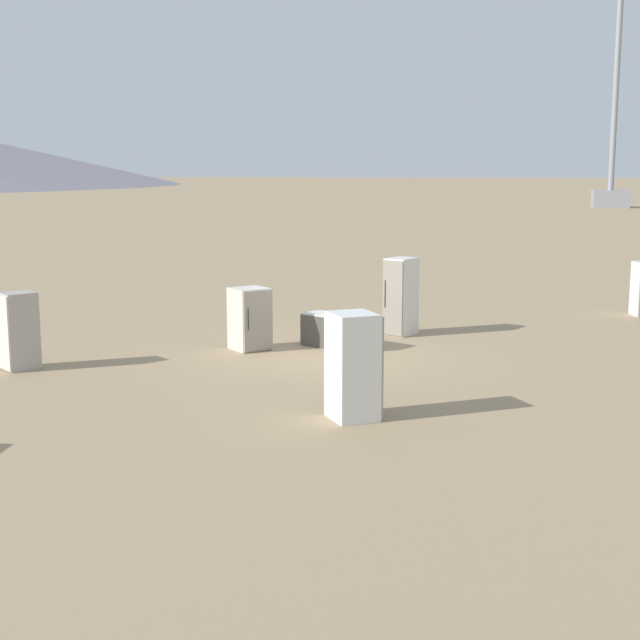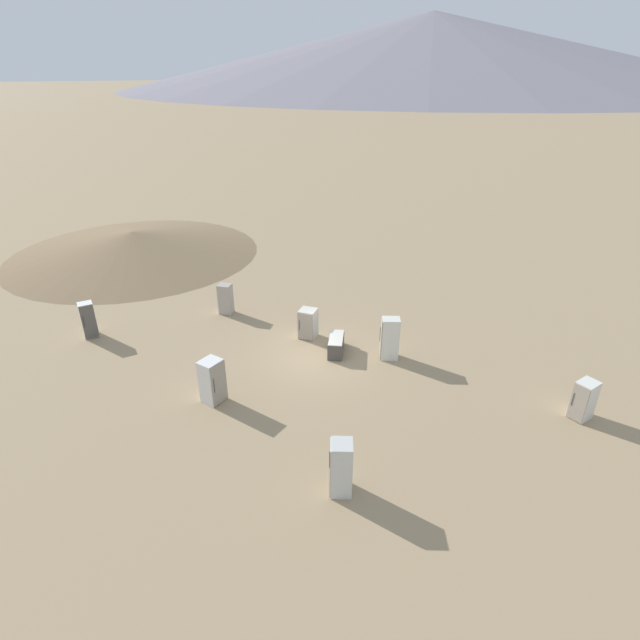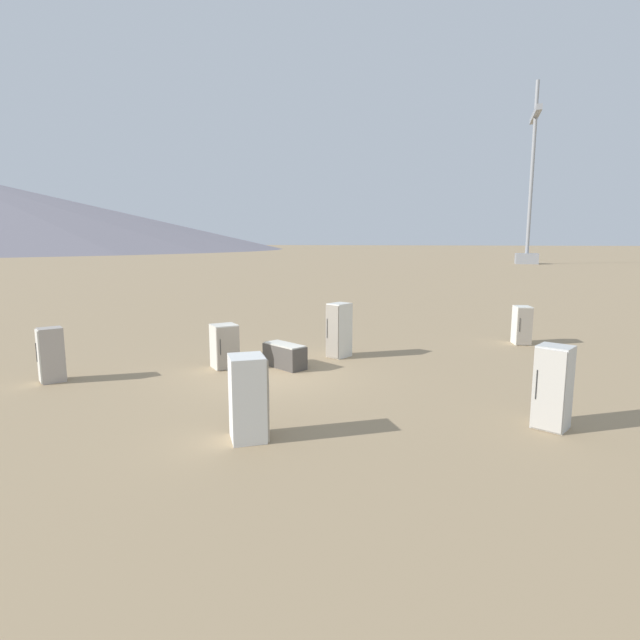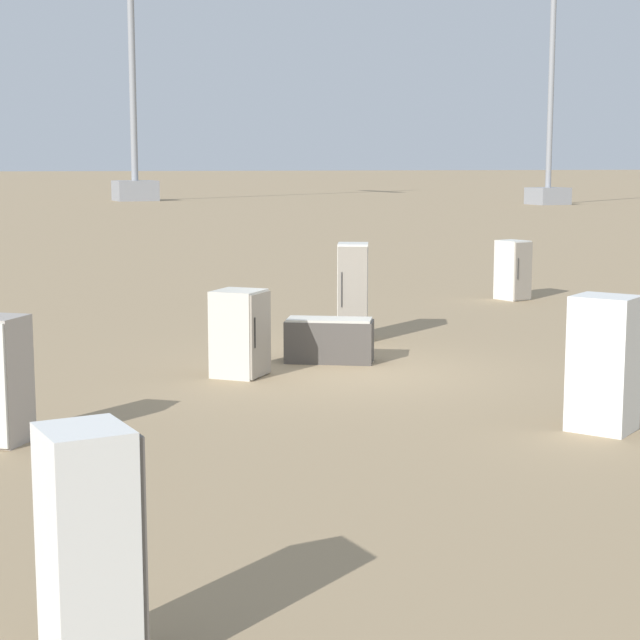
{
  "view_description": "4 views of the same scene",
  "coord_description": "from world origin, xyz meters",
  "px_view_note": "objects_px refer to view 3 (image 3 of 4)",
  "views": [
    {
      "loc": [
        -18.7,
        -3.86,
        4.03
      ],
      "look_at": [
        0.16,
        0.11,
        0.78
      ],
      "focal_mm": 50.0,
      "sensor_mm": 36.0,
      "label": 1
    },
    {
      "loc": [
        -7.09,
        -17.45,
        11.43
      ],
      "look_at": [
        0.87,
        1.36,
        1.01
      ],
      "focal_mm": 28.0,
      "sensor_mm": 36.0,
      "label": 2
    },
    {
      "loc": [
        -13.66,
        -5.77,
        4.04
      ],
      "look_at": [
        0.82,
        -1.31,
        1.65
      ],
      "focal_mm": 28.0,
      "sensor_mm": 36.0,
      "label": 3
    },
    {
      "loc": [
        -15.91,
        7.01,
        3.43
      ],
      "look_at": [
        0.71,
        0.29,
        0.81
      ],
      "focal_mm": 60.0,
      "sensor_mm": 36.0,
      "label": 4
    }
  ],
  "objects_px": {
    "discarded_fridge_0": "(522,325)",
    "discarded_fridge_7": "(339,330)",
    "discarded_fridge_5": "(285,356)",
    "power_pylon_2": "(530,209)",
    "discarded_fridge_6": "(248,398)",
    "discarded_fridge_1": "(225,346)",
    "discarded_fridge_4": "(553,387)",
    "discarded_fridge_3": "(51,355)"
  },
  "relations": [
    {
      "from": "discarded_fridge_4",
      "to": "discarded_fridge_5",
      "type": "relative_size",
      "value": 1.12
    },
    {
      "from": "power_pylon_2",
      "to": "discarded_fridge_1",
      "type": "xyz_separation_m",
      "value": [
        -83.49,
        16.51,
        -9.04
      ]
    },
    {
      "from": "discarded_fridge_5",
      "to": "discarded_fridge_7",
      "type": "bearing_deg",
      "value": -4.69
    },
    {
      "from": "power_pylon_2",
      "to": "discarded_fridge_6",
      "type": "distance_m",
      "value": 90.08
    },
    {
      "from": "power_pylon_2",
      "to": "discarded_fridge_4",
      "type": "distance_m",
      "value": 86.9
    },
    {
      "from": "discarded_fridge_1",
      "to": "discarded_fridge_5",
      "type": "relative_size",
      "value": 0.86
    },
    {
      "from": "discarded_fridge_5",
      "to": "discarded_fridge_6",
      "type": "height_order",
      "value": "discarded_fridge_6"
    },
    {
      "from": "discarded_fridge_0",
      "to": "discarded_fridge_7",
      "type": "bearing_deg",
      "value": 21.99
    },
    {
      "from": "discarded_fridge_4",
      "to": "discarded_fridge_5",
      "type": "distance_m",
      "value": 8.18
    },
    {
      "from": "discarded_fridge_7",
      "to": "discarded_fridge_1",
      "type": "bearing_deg",
      "value": 64.24
    },
    {
      "from": "discarded_fridge_3",
      "to": "discarded_fridge_5",
      "type": "distance_m",
      "value": 6.86
    },
    {
      "from": "discarded_fridge_0",
      "to": "discarded_fridge_7",
      "type": "xyz_separation_m",
      "value": [
        -4.32,
        6.36,
        0.2
      ]
    },
    {
      "from": "discarded_fridge_1",
      "to": "discarded_fridge_6",
      "type": "relative_size",
      "value": 0.8
    },
    {
      "from": "power_pylon_2",
      "to": "discarded_fridge_1",
      "type": "distance_m",
      "value": 85.58
    },
    {
      "from": "discarded_fridge_0",
      "to": "discarded_fridge_3",
      "type": "relative_size",
      "value": 0.95
    },
    {
      "from": "discarded_fridge_1",
      "to": "discarded_fridge_4",
      "type": "height_order",
      "value": "discarded_fridge_4"
    },
    {
      "from": "power_pylon_2",
      "to": "discarded_fridge_3",
      "type": "bearing_deg",
      "value": 166.64
    },
    {
      "from": "power_pylon_2",
      "to": "discarded_fridge_5",
      "type": "xyz_separation_m",
      "value": [
        -82.88,
        14.68,
        -9.36
      ]
    },
    {
      "from": "discarded_fridge_7",
      "to": "discarded_fridge_4",
      "type": "bearing_deg",
      "value": 164.88
    },
    {
      "from": "discarded_fridge_0",
      "to": "discarded_fridge_6",
      "type": "xyz_separation_m",
      "value": [
        -12.04,
        6.21,
        0.13
      ]
    },
    {
      "from": "discarded_fridge_1",
      "to": "discarded_fridge_3",
      "type": "relative_size",
      "value": 0.89
    },
    {
      "from": "discarded_fridge_0",
      "to": "discarded_fridge_1",
      "type": "relative_size",
      "value": 1.07
    },
    {
      "from": "discarded_fridge_6",
      "to": "discarded_fridge_3",
      "type": "bearing_deg",
      "value": -140.01
    },
    {
      "from": "discarded_fridge_0",
      "to": "discarded_fridge_6",
      "type": "distance_m",
      "value": 13.55
    },
    {
      "from": "discarded_fridge_4",
      "to": "discarded_fridge_6",
      "type": "relative_size",
      "value": 1.04
    },
    {
      "from": "discarded_fridge_5",
      "to": "discarded_fridge_6",
      "type": "bearing_deg",
      "value": -136.81
    },
    {
      "from": "discarded_fridge_1",
      "to": "discarded_fridge_6",
      "type": "bearing_deg",
      "value": 75.81
    },
    {
      "from": "power_pylon_2",
      "to": "discarded_fridge_7",
      "type": "distance_m",
      "value": 82.51
    },
    {
      "from": "discarded_fridge_5",
      "to": "discarded_fridge_6",
      "type": "relative_size",
      "value": 0.93
    },
    {
      "from": "discarded_fridge_3",
      "to": "discarded_fridge_6",
      "type": "bearing_deg",
      "value": -159.79
    },
    {
      "from": "discarded_fridge_3",
      "to": "discarded_fridge_5",
      "type": "height_order",
      "value": "discarded_fridge_3"
    },
    {
      "from": "discarded_fridge_0",
      "to": "discarded_fridge_7",
      "type": "relative_size",
      "value": 0.79
    },
    {
      "from": "discarded_fridge_6",
      "to": "discarded_fridge_5",
      "type": "bearing_deg",
      "value": 160.97
    },
    {
      "from": "discarded_fridge_3",
      "to": "discarded_fridge_7",
      "type": "distance_m",
      "value": 9.02
    },
    {
      "from": "discarded_fridge_1",
      "to": "discarded_fridge_7",
      "type": "xyz_separation_m",
      "value": [
        2.55,
        -3.13,
        0.25
      ]
    },
    {
      "from": "discarded_fridge_0",
      "to": "discarded_fridge_6",
      "type": "relative_size",
      "value": 0.86
    },
    {
      "from": "discarded_fridge_1",
      "to": "discarded_fridge_7",
      "type": "height_order",
      "value": "discarded_fridge_7"
    },
    {
      "from": "power_pylon_2",
      "to": "discarded_fridge_1",
      "type": "height_order",
      "value": "power_pylon_2"
    },
    {
      "from": "power_pylon_2",
      "to": "discarded_fridge_7",
      "type": "height_order",
      "value": "power_pylon_2"
    },
    {
      "from": "discarded_fridge_5",
      "to": "discarded_fridge_6",
      "type": "xyz_separation_m",
      "value": [
        -5.78,
        -1.45,
        0.5
      ]
    },
    {
      "from": "discarded_fridge_5",
      "to": "power_pylon_2",
      "type": "bearing_deg",
      "value": 19.09
    },
    {
      "from": "discarded_fridge_0",
      "to": "discarded_fridge_1",
      "type": "distance_m",
      "value": 11.71
    }
  ]
}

